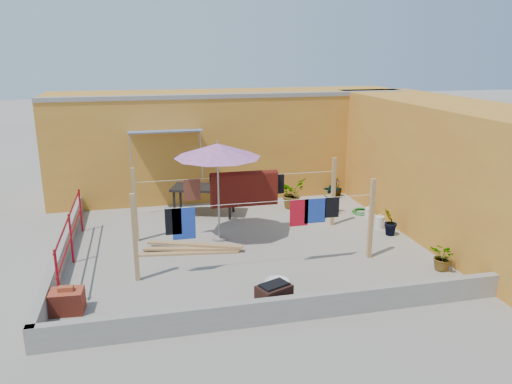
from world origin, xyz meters
TOP-DOWN VIEW (x-y plane):
  - ground at (0.00, 0.00)m, footprint 80.00×80.00m
  - wall_back at (0.50, 4.69)m, footprint 11.00×3.27m
  - wall_right at (5.20, 0.00)m, footprint 2.40×9.00m
  - parapet_front at (0.00, -3.58)m, footprint 8.30×0.16m
  - parapet_left at (-4.08, 0.00)m, footprint 0.16×7.30m
  - red_railing at (-3.85, -0.20)m, footprint 0.05×4.20m
  - clothesline_rig at (0.10, 0.50)m, footprint 5.09×2.35m
  - patio_umbrella at (-0.56, 0.42)m, footprint 2.45×2.45m
  - outdoor_table at (-0.66, 2.40)m, footprint 1.93×1.38m
  - brick_stack at (-3.70, -2.42)m, footprint 0.59×0.45m
  - lumber_pile at (-1.29, -0.19)m, footprint 2.35×0.94m
  - brazier at (-0.17, -3.20)m, footprint 0.69×0.58m
  - white_basin at (0.16, -2.23)m, footprint 0.50×0.50m
  - water_jug_a at (3.60, 0.28)m, footprint 0.23×0.23m
  - water_jug_b at (3.70, 1.15)m, footprint 0.20×0.20m
  - green_hose at (3.70, 1.54)m, footprint 0.57×0.57m
  - plant_back_a at (1.90, 2.47)m, footprint 1.04×1.03m
  - plant_back_b at (3.57, 3.20)m, footprint 0.46×0.46m
  - plant_right_a at (2.82, 1.73)m, footprint 0.54×0.47m
  - plant_right_b at (3.60, -0.27)m, footprint 0.50×0.50m
  - plant_right_c at (3.70, -2.38)m, footprint 0.62×0.66m

SIDE VIEW (x-z plane):
  - ground at x=0.00m, z-range 0.00..0.00m
  - green_hose at x=3.70m, z-range 0.00..0.08m
  - white_basin at x=0.16m, z-range 0.00..0.09m
  - lumber_pile at x=-1.29m, z-range 0.00..0.15m
  - water_jug_b at x=3.70m, z-range -0.02..0.29m
  - water_jug_a at x=3.60m, z-range -0.02..0.34m
  - brick_stack at x=-3.70m, z-range -0.03..0.46m
  - parapet_front at x=0.00m, z-range 0.00..0.44m
  - parapet_left at x=-4.08m, z-range 0.00..0.44m
  - brazier at x=-0.17m, z-range -0.01..0.52m
  - plant_right_c at x=3.70m, z-range 0.00..0.60m
  - plant_back_b at x=3.57m, z-range 0.00..0.67m
  - plant_right_b at x=3.60m, z-range 0.00..0.71m
  - plant_right_a at x=2.82m, z-range 0.00..0.87m
  - plant_back_a at x=1.90m, z-range 0.00..0.87m
  - red_railing at x=-3.85m, z-range 0.17..1.27m
  - outdoor_table at x=-0.66m, z-range 0.33..1.14m
  - clothesline_rig at x=0.10m, z-range 0.18..1.98m
  - wall_right at x=5.20m, z-range 0.00..3.20m
  - wall_back at x=0.50m, z-range 0.00..3.21m
  - patio_umbrella at x=-0.56m, z-range 0.97..3.40m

